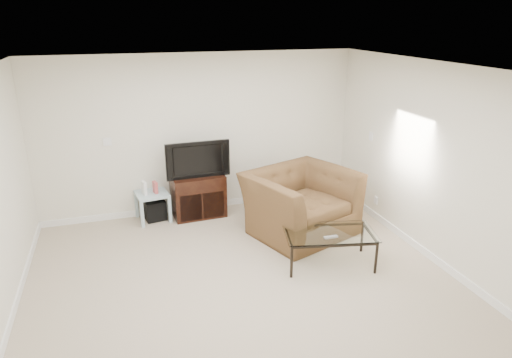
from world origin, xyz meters
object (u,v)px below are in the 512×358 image
object	(u,v)px
television	(197,158)
subwoofer	(155,209)
side_table	(153,206)
coffee_table	(329,248)
tv_stand	(198,195)
recliner	(301,193)

from	to	relation	value
television	subwoofer	xyz separation A→B (m)	(-0.69, 0.06, -0.79)
side_table	coffee_table	bearing A→B (deg)	-45.47
tv_stand	subwoofer	world-z (taller)	tv_stand
side_table	recliner	size ratio (longest dim) A/B	0.33
tv_stand	coffee_table	world-z (taller)	tv_stand
television	subwoofer	bearing A→B (deg)	173.75
recliner	tv_stand	bearing A→B (deg)	120.01
tv_stand	recliner	distance (m)	1.71
television	recliner	xyz separation A→B (m)	(1.30, -1.05, -0.33)
tv_stand	side_table	world-z (taller)	tv_stand
side_table	coffee_table	distance (m)	2.86
recliner	coffee_table	distance (m)	1.03
television	coffee_table	bearing A→B (deg)	-58.78
subwoofer	coffee_table	distance (m)	2.85
tv_stand	coffee_table	xyz separation A→B (m)	(1.29, -2.04, -0.11)
subwoofer	recliner	world-z (taller)	recliner
tv_stand	television	bearing A→B (deg)	-90.00
side_table	subwoofer	xyz separation A→B (m)	(0.03, 0.02, -0.07)
coffee_table	subwoofer	bearing A→B (deg)	133.86
tv_stand	recliner	bearing A→B (deg)	-43.00
subwoofer	recliner	bearing A→B (deg)	-29.08
television	coffee_table	world-z (taller)	television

